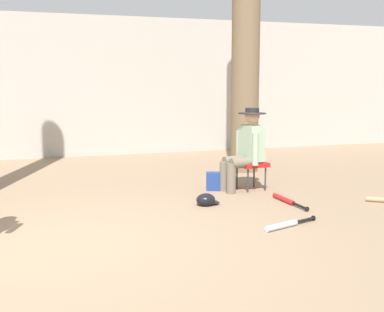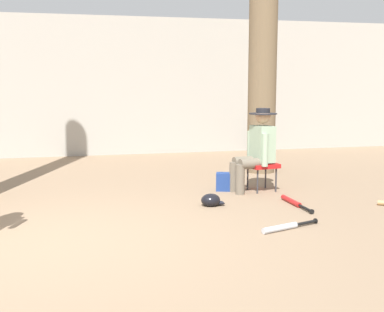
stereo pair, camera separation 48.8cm
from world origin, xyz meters
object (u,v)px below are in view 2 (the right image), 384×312
(seated_spectator, at_px, (256,148))
(batting_helmet_black, at_px, (211,200))
(folding_stool, at_px, (262,166))
(bat_aluminum_silver, at_px, (284,227))
(tree_behind_spectator, at_px, (263,20))
(handbag_beside_stool, at_px, (228,182))
(bat_red_barrel, at_px, (293,202))

(seated_spectator, height_order, batting_helmet_black, seated_spectator)
(folding_stool, xyz_separation_m, batting_helmet_black, (-0.96, -0.70, -0.29))
(seated_spectator, height_order, bat_aluminum_silver, seated_spectator)
(tree_behind_spectator, height_order, handbag_beside_stool, tree_behind_spectator)
(tree_behind_spectator, height_order, folding_stool, tree_behind_spectator)
(folding_stool, height_order, batting_helmet_black, folding_stool)
(batting_helmet_black, bearing_deg, folding_stool, 36.08)
(folding_stool, xyz_separation_m, bat_aluminum_silver, (-0.49, -1.93, -0.33))
(tree_behind_spectator, relative_size, folding_stool, 12.99)
(seated_spectator, bearing_deg, tree_behind_spectator, 66.35)
(tree_behind_spectator, distance_m, folding_stool, 2.76)
(seated_spectator, distance_m, bat_aluminum_silver, 2.05)
(bat_red_barrel, bearing_deg, handbag_beside_stool, 119.00)
(handbag_beside_stool, xyz_separation_m, batting_helmet_black, (-0.49, -0.83, -0.06))
(tree_behind_spectator, distance_m, seated_spectator, 2.57)
(tree_behind_spectator, distance_m, batting_helmet_black, 3.69)
(tree_behind_spectator, bearing_deg, folding_stool, -110.66)
(handbag_beside_stool, bearing_deg, batting_helmet_black, -120.64)
(handbag_beside_stool, distance_m, bat_aluminum_silver, 2.06)
(bat_aluminum_silver, bearing_deg, handbag_beside_stool, 89.47)
(handbag_beside_stool, bearing_deg, tree_behind_spectator, 52.96)
(batting_helmet_black, bearing_deg, seated_spectator, 38.50)
(tree_behind_spectator, distance_m, handbag_beside_stool, 3.02)
(bat_aluminum_silver, bearing_deg, bat_red_barrel, 60.64)
(bat_aluminum_silver, relative_size, batting_helmet_black, 2.52)
(seated_spectator, height_order, bat_red_barrel, seated_spectator)
(folding_stool, relative_size, handbag_beside_stool, 1.32)
(folding_stool, distance_m, bat_aluminum_silver, 2.02)
(bat_aluminum_silver, bearing_deg, seated_spectator, 78.34)
(folding_stool, relative_size, bat_red_barrel, 0.55)
(batting_helmet_black, bearing_deg, tree_behind_spectator, 55.25)
(handbag_beside_stool, bearing_deg, bat_red_barrel, -61.00)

